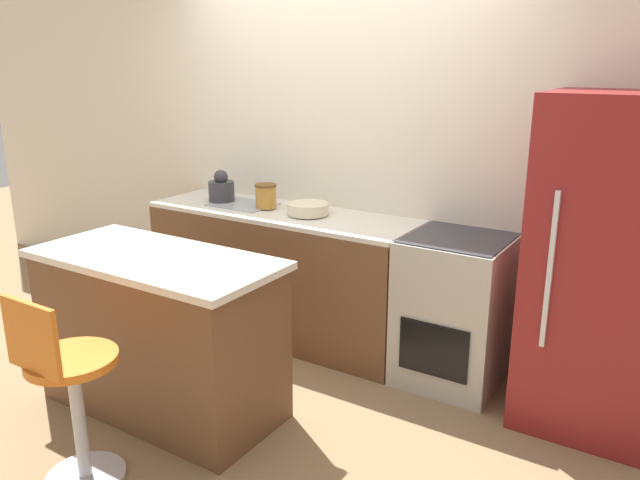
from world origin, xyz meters
name	(u,v)px	position (x,y,z in m)	size (l,w,h in m)	color
ground_plane	(291,359)	(0.00, 0.00, 0.00)	(14.00, 14.00, 0.00)	#8E704C
wall_back	(342,150)	(0.00, 0.64, 1.30)	(8.00, 0.06, 2.60)	silver
back_counter	(282,273)	(-0.29, 0.32, 0.45)	(1.93, 0.59, 0.91)	brown
kitchen_island	(160,333)	(-0.27, -0.86, 0.45)	(1.40, 0.65, 0.90)	brown
oven_range	(454,310)	(0.98, 0.32, 0.45)	(0.59, 0.61, 0.91)	#B7B2A8
refrigerator	(603,267)	(1.76, 0.29, 0.87)	(0.68, 0.68, 1.75)	maroon
stool_chair	(69,393)	(-0.11, -1.55, 0.47)	(0.40, 0.40, 0.95)	#B7B7BC
kettle	(221,189)	(-0.82, 0.32, 1.00)	(0.19, 0.19, 0.23)	#333338
mixing_bowl	(308,209)	(-0.07, 0.32, 0.94)	(0.27, 0.27, 0.07)	beige
canister_jar	(266,196)	(-0.41, 0.32, 0.99)	(0.15, 0.15, 0.16)	#B77F33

